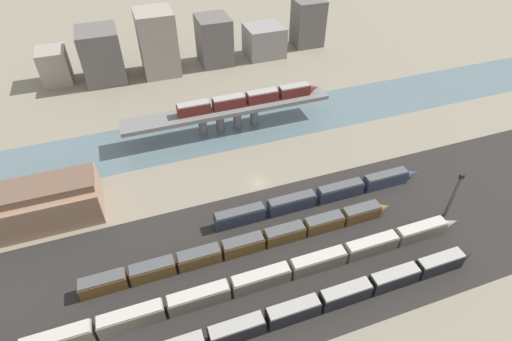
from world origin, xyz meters
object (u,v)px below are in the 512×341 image
at_px(train_on_bridge, 250,98).
at_px(warehouse_building, 33,205).
at_px(train_yard_outer, 321,196).
at_px(train_yard_mid, 237,286).
at_px(signal_tower, 453,195).
at_px(train_yard_far, 248,244).
at_px(train_yard_near, 325,301).

height_order(train_on_bridge, warehouse_building, train_on_bridge).
height_order(train_yard_outer, warehouse_building, warehouse_building).
height_order(train_yard_mid, warehouse_building, warehouse_building).
xyz_separation_m(warehouse_building, signal_tower, (92.92, -30.98, 1.67)).
relative_size(train_yard_mid, train_yard_outer, 1.90).
xyz_separation_m(train_on_bridge, train_yard_outer, (5.62, -38.81, -7.46)).
distance_m(train_yard_mid, warehouse_building, 52.12).
height_order(train_on_bridge, train_yard_far, train_on_bridge).
height_order(train_yard_near, train_yard_outer, train_yard_near).
bearing_deg(train_yard_near, train_yard_far, 117.12).
bearing_deg(train_yard_near, train_yard_outer, 65.00).
bearing_deg(train_yard_mid, signal_tower, 3.70).
relative_size(train_on_bridge, signal_tower, 3.44).
relative_size(train_yard_far, signal_tower, 5.47).
bearing_deg(train_yard_mid, warehouse_building, 138.51).
distance_m(train_yard_mid, train_yard_far, 11.08).
relative_size(train_yard_far, warehouse_building, 2.40).
bearing_deg(train_yard_outer, signal_tower, -28.53).
relative_size(train_yard_near, train_yard_outer, 1.24).
bearing_deg(signal_tower, train_yard_outer, 151.47).
distance_m(train_yard_mid, signal_tower, 54.27).
xyz_separation_m(train_yard_near, train_yard_mid, (-15.04, 8.90, -0.11)).
relative_size(train_yard_near, train_yard_mid, 0.65).
xyz_separation_m(train_on_bridge, signal_tower, (32.05, -53.18, -2.74)).
bearing_deg(train_yard_mid, train_yard_outer, 32.97).
distance_m(train_on_bridge, signal_tower, 62.15).
bearing_deg(train_yard_outer, train_on_bridge, 98.23).
relative_size(train_on_bridge, train_yard_near, 0.65).
bearing_deg(train_yard_mid, train_on_bridge, 68.87).
height_order(train_yard_far, warehouse_building, warehouse_building).
bearing_deg(warehouse_building, train_on_bridge, 20.03).
height_order(train_yard_mid, signal_tower, signal_tower).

